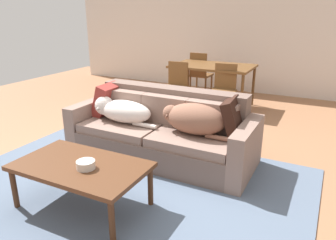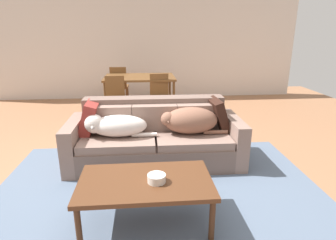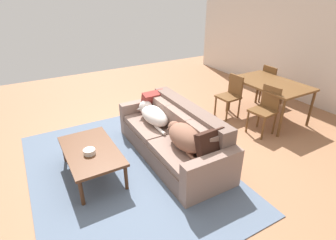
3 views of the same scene
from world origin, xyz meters
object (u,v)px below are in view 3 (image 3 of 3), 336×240
(throw_pillow_by_right_arm, at_px, (212,147))
(dining_chair_near_left, at_px, (231,94))
(dining_table, at_px, (271,86))
(dining_chair_near_right, at_px, (266,108))
(dog_on_right_cushion, at_px, (185,137))
(bowl_on_coffee_table, at_px, (89,152))
(coffee_table, at_px, (91,152))
(dining_chair_far_left, at_px, (271,84))
(throw_pillow_by_left_arm, at_px, (153,102))
(couch, at_px, (175,138))
(dog_on_left_cushion, at_px, (153,114))

(throw_pillow_by_right_arm, xyz_separation_m, dining_chair_near_left, (-1.51, 1.71, -0.12))
(throw_pillow_by_right_arm, height_order, dining_table, throw_pillow_by_right_arm)
(dining_chair_near_right, bearing_deg, throw_pillow_by_right_arm, -76.03)
(dog_on_right_cushion, xyz_separation_m, dining_chair_near_left, (-1.10, 1.85, -0.10))
(dining_table, bearing_deg, bowl_on_coffee_table, -87.52)
(dog_on_right_cushion, relative_size, dining_table, 0.59)
(bowl_on_coffee_table, bearing_deg, coffee_table, 157.74)
(bowl_on_coffee_table, relative_size, dining_chair_far_left, 0.18)
(throw_pillow_by_left_arm, relative_size, bowl_on_coffee_table, 2.59)
(dining_table, xyz_separation_m, dining_chair_near_right, (0.39, -0.54, -0.20))
(throw_pillow_by_left_arm, bearing_deg, dog_on_right_cushion, -6.93)
(couch, bearing_deg, dining_chair_near_right, 84.81)
(dog_on_left_cushion, bearing_deg, dining_chair_near_right, 70.95)
(dog_on_left_cushion, bearing_deg, throw_pillow_by_right_arm, 7.47)
(dog_on_left_cushion, bearing_deg, couch, 14.45)
(dog_on_right_cushion, xyz_separation_m, dining_table, (-0.64, 2.45, 0.12))
(throw_pillow_by_right_arm, bearing_deg, dining_chair_near_left, 131.50)
(couch, xyz_separation_m, dining_chair_near_right, (0.18, 1.81, 0.18))
(couch, height_order, throw_pillow_by_right_arm, throw_pillow_by_right_arm)
(coffee_table, bearing_deg, couch, 83.61)
(throw_pillow_by_right_arm, bearing_deg, couch, -177.42)
(couch, bearing_deg, throw_pillow_by_left_arm, 176.82)
(dog_on_left_cushion, xyz_separation_m, dining_chair_far_left, (-0.17, 3.07, -0.05))
(dog_on_left_cushion, distance_m, throw_pillow_by_right_arm, 1.37)
(throw_pillow_by_left_arm, bearing_deg, dining_chair_near_left, 83.91)
(bowl_on_coffee_table, height_order, dining_chair_near_left, dining_chair_near_left)
(throw_pillow_by_left_arm, distance_m, dining_table, 2.38)
(dog_on_right_cushion, distance_m, dining_chair_far_left, 3.25)
(dog_on_left_cushion, distance_m, bowl_on_coffee_table, 1.29)
(dog_on_right_cushion, bearing_deg, dining_table, 105.32)
(throw_pillow_by_left_arm, xyz_separation_m, dining_chair_near_left, (0.18, 1.69, -0.11))
(dining_chair_far_left, bearing_deg, dog_on_left_cushion, 94.74)
(throw_pillow_by_left_arm, distance_m, coffee_table, 1.53)
(dog_on_right_cushion, bearing_deg, dog_on_left_cushion, -177.88)
(dog_on_left_cushion, xyz_separation_m, dining_table, (0.30, 2.47, 0.15))
(dog_on_right_cushion, bearing_deg, dining_chair_near_right, 98.15)
(couch, height_order, dining_table, couch)
(dining_table, bearing_deg, dog_on_left_cushion, -96.94)
(dining_table, relative_size, dining_chair_far_left, 1.59)
(throw_pillow_by_right_arm, relative_size, dining_chair_far_left, 0.48)
(throw_pillow_by_left_arm, height_order, coffee_table, throw_pillow_by_left_arm)
(dog_on_right_cushion, distance_m, throw_pillow_by_right_arm, 0.43)
(couch, xyz_separation_m, dog_on_right_cushion, (0.44, -0.10, 0.27))
(bowl_on_coffee_table, relative_size, dining_chair_near_left, 0.19)
(dog_on_left_cushion, relative_size, dining_chair_near_left, 1.03)
(dog_on_right_cushion, xyz_separation_m, throw_pillow_by_left_arm, (-1.28, 0.16, 0.02))
(coffee_table, distance_m, dining_chair_far_left, 4.27)
(couch, distance_m, dog_on_left_cushion, 0.57)
(throw_pillow_by_left_arm, relative_size, dining_chair_near_left, 0.48)
(couch, height_order, dining_chair_far_left, dining_chair_far_left)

